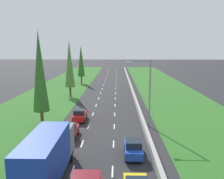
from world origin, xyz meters
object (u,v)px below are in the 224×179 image
object	(u,v)px
blue_hatchback_right_lane	(133,148)
poplar_tree_second	(40,72)
poplar_tree_third	(70,64)
red_hatchback_left_lane_fourth	(80,115)
street_light_mast	(147,89)
red_hatchback_left_lane	(70,131)
blue_box_truck_left_lane	(48,156)
poplar_tree_fourth	(81,61)

from	to	relation	value
blue_hatchback_right_lane	poplar_tree_second	size ratio (longest dim) A/B	0.30
poplar_tree_third	red_hatchback_left_lane_fourth	bearing A→B (deg)	-74.72
red_hatchback_left_lane_fourth	street_light_mast	size ratio (longest dim) A/B	0.43
poplar_tree_second	red_hatchback_left_lane	bearing A→B (deg)	-41.10
blue_box_truck_left_lane	poplar_tree_fourth	world-z (taller)	poplar_tree_fourth
street_light_mast	blue_hatchback_right_lane	bearing A→B (deg)	-104.74
street_light_mast	red_hatchback_left_lane_fourth	bearing A→B (deg)	165.49
red_hatchback_left_lane	poplar_tree_fourth	distance (m)	43.54
red_hatchback_left_lane_fourth	poplar_tree_third	distance (m)	18.76
poplar_tree_second	street_light_mast	bearing A→B (deg)	1.23
red_hatchback_left_lane	poplar_tree_second	size ratio (longest dim) A/B	0.30
blue_box_truck_left_lane	red_hatchback_left_lane	bearing A→B (deg)	91.45
red_hatchback_left_lane_fourth	poplar_tree_third	world-z (taller)	poplar_tree_third
blue_box_truck_left_lane	red_hatchback_left_lane_fourth	distance (m)	16.33
blue_box_truck_left_lane	poplar_tree_second	bearing A→B (deg)	109.16
poplar_tree_second	poplar_tree_fourth	world-z (taller)	poplar_tree_second
poplar_tree_third	poplar_tree_fourth	world-z (taller)	poplar_tree_third
poplar_tree_second	street_light_mast	distance (m)	14.24
red_hatchback_left_lane	street_light_mast	world-z (taller)	street_light_mast
poplar_tree_fourth	blue_hatchback_right_lane	bearing A→B (deg)	-75.77
red_hatchback_left_lane	street_light_mast	size ratio (longest dim) A/B	0.43
blue_box_truck_left_lane	street_light_mast	distance (m)	16.99
red_hatchback_left_lane	poplar_tree_fourth	bearing A→B (deg)	96.47
red_hatchback_left_lane	red_hatchback_left_lane_fourth	bearing A→B (deg)	88.18
red_hatchback_left_lane_fourth	poplar_tree_second	bearing A→B (deg)	-149.68
blue_box_truck_left_lane	street_light_mast	xyz separation A→B (m)	(9.36, 13.84, 3.05)
poplar_tree_third	street_light_mast	distance (m)	24.11
red_hatchback_left_lane_fourth	poplar_tree_second	world-z (taller)	poplar_tree_second
red_hatchback_left_lane_fourth	poplar_tree_second	distance (m)	8.55
blue_box_truck_left_lane	red_hatchback_left_lane_fourth	size ratio (longest dim) A/B	2.41
poplar_tree_fourth	street_light_mast	bearing A→B (deg)	-69.50
red_hatchback_left_lane_fourth	poplar_tree_fourth	world-z (taller)	poplar_tree_fourth
poplar_tree_third	poplar_tree_fourth	xyz separation A→B (m)	(-0.41, 19.18, -0.45)
red_hatchback_left_lane	red_hatchback_left_lane_fourth	world-z (taller)	same
blue_hatchback_right_lane	poplar_tree_fourth	world-z (taller)	poplar_tree_fourth
red_hatchback_left_lane	street_light_mast	xyz separation A→B (m)	(9.60, 4.19, 4.40)
blue_hatchback_right_lane	poplar_tree_third	xyz separation A→B (m)	(-11.69, 28.51, 6.22)
red_hatchback_left_lane	blue_hatchback_right_lane	world-z (taller)	same
poplar_tree_third	blue_hatchback_right_lane	bearing A→B (deg)	-67.71
poplar_tree_second	poplar_tree_third	size ratio (longest dim) A/B	1.07
red_hatchback_left_lane_fourth	poplar_tree_third	xyz separation A→B (m)	(-4.66, 17.08, 6.22)
poplar_tree_third	poplar_tree_fourth	bearing A→B (deg)	91.23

